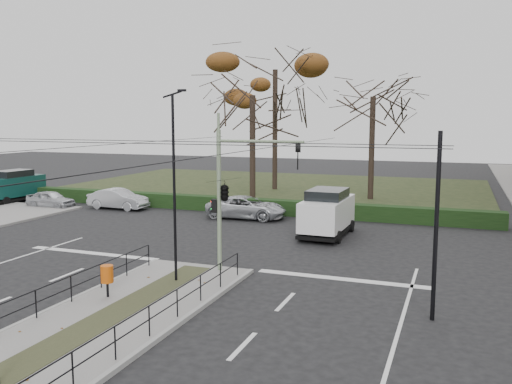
# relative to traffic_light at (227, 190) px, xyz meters

# --- Properties ---
(ground) EXTENTS (140.00, 140.00, 0.00)m
(ground) POSITION_rel_traffic_light_xyz_m (-1.38, -4.50, -3.51)
(ground) COLOR black
(ground) RESTS_ON ground
(median_island) EXTENTS (4.40, 15.00, 0.14)m
(median_island) POSITION_rel_traffic_light_xyz_m (-1.38, -7.00, -3.44)
(median_island) COLOR slate
(median_island) RESTS_ON ground
(park) EXTENTS (38.00, 26.00, 0.10)m
(park) POSITION_rel_traffic_light_xyz_m (-7.38, 27.50, -3.46)
(park) COLOR black
(park) RESTS_ON ground
(hedge) EXTENTS (38.00, 1.00, 1.00)m
(hedge) POSITION_rel_traffic_light_xyz_m (-7.38, 14.10, -3.01)
(hedge) COLOR black
(hedge) RESTS_ON ground
(median_railing) EXTENTS (4.14, 13.24, 0.92)m
(median_railing) POSITION_rel_traffic_light_xyz_m (-1.38, -7.10, -2.54)
(median_railing) COLOR black
(median_railing) RESTS_ON median_island
(catenary) EXTENTS (20.00, 34.00, 6.00)m
(catenary) POSITION_rel_traffic_light_xyz_m (-1.38, -2.88, -0.09)
(catenary) COLOR black
(catenary) RESTS_ON ground
(traffic_light) EXTENTS (3.94, 2.26, 5.79)m
(traffic_light) POSITION_rel_traffic_light_xyz_m (0.00, 0.00, 0.00)
(traffic_light) COLOR gray
(traffic_light) RESTS_ON median_island
(litter_bin) EXTENTS (0.44, 0.44, 1.13)m
(litter_bin) POSITION_rel_traffic_light_xyz_m (-2.58, -4.58, -2.56)
(litter_bin) COLOR black
(litter_bin) RESTS_ON median_island
(streetlamp_median_far) EXTENTS (0.61, 0.12, 7.30)m
(streetlamp_median_far) POSITION_rel_traffic_light_xyz_m (-1.27, -2.01, 0.34)
(streetlamp_median_far) COLOR black
(streetlamp_median_far) RESTS_ON median_island
(parked_car_first) EXTENTS (3.70, 1.54, 1.25)m
(parked_car_first) POSITION_rel_traffic_light_xyz_m (-18.73, 10.99, -2.89)
(parked_car_first) COLOR #B2B5BB
(parked_car_first) RESTS_ON ground
(parked_car_second) EXTENTS (4.39, 1.56, 1.44)m
(parked_car_second) POSITION_rel_traffic_light_xyz_m (-13.84, 12.26, -2.79)
(parked_car_second) COLOR #B2B5BB
(parked_car_second) RESTS_ON ground
(parked_car_fourth) EXTENTS (5.25, 2.61, 1.43)m
(parked_car_fourth) POSITION_rel_traffic_light_xyz_m (-3.93, 12.08, -2.80)
(parked_car_fourth) COLOR #B2B5BB
(parked_car_fourth) RESTS_ON ground
(white_van) EXTENTS (2.33, 4.96, 2.58)m
(white_van) POSITION_rel_traffic_light_xyz_m (2.16, 8.70, -2.17)
(white_van) COLOR white
(white_van) RESTS_ON ground
(green_van) EXTENTS (2.19, 4.99, 2.47)m
(green_van) POSITION_rel_traffic_light_xyz_m (-23.27, 12.20, -2.23)
(green_van) COLOR #0B332E
(green_van) RESTS_ON ground
(rust_tree) EXTENTS (9.73, 9.73, 13.94)m
(rust_tree) POSITION_rel_traffic_light_xyz_m (-6.74, 26.13, 7.18)
(rust_tree) COLOR black
(rust_tree) RESTS_ON park
(bare_tree_center) EXTENTS (7.24, 7.24, 10.63)m
(bare_tree_center) POSITION_rel_traffic_light_xyz_m (2.33, 22.97, 4.00)
(bare_tree_center) COLOR black
(bare_tree_center) RESTS_ON park
(bare_tree_near) EXTENTS (7.76, 7.76, 10.69)m
(bare_tree_near) POSITION_rel_traffic_light_xyz_m (-5.88, 18.28, 4.04)
(bare_tree_near) COLOR black
(bare_tree_near) RESTS_ON park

